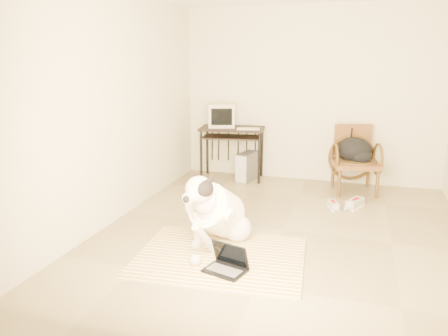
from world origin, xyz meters
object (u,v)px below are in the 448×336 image
at_px(laptop, 227,264).
at_px(crt_monitor, 221,115).
at_px(rattan_chair, 355,159).
at_px(pc_tower, 247,166).
at_px(computer_desk, 232,135).
at_px(dog, 217,213).
at_px(backpack, 356,151).

bearing_deg(laptop, crt_monitor, 108.42).
distance_m(laptop, rattan_chair, 3.17).
distance_m(crt_monitor, pc_tower, 0.92).
relative_size(computer_desk, pc_tower, 2.11).
height_order(dog, backpack, dog).
height_order(crt_monitor, backpack, crt_monitor).
bearing_deg(rattan_chair, pc_tower, 176.31).
bearing_deg(rattan_chair, dog, -119.11).
bearing_deg(crt_monitor, pc_tower, -4.64).
bearing_deg(backpack, crt_monitor, 174.58).
bearing_deg(computer_desk, backpack, -4.97).
relative_size(dog, pc_tower, 2.40).
height_order(laptop, computer_desk, computer_desk).
relative_size(crt_monitor, pc_tower, 1.02).
xyz_separation_m(rattan_chair, backpack, (0.00, -0.06, 0.13)).
bearing_deg(pc_tower, backpack, -5.63).
bearing_deg(laptop, backpack, 70.00).
xyz_separation_m(crt_monitor, pc_tower, (0.45, -0.04, -0.80)).
bearing_deg(dog, rattan_chair, 60.89).
bearing_deg(pc_tower, laptop, -79.23).
bearing_deg(crt_monitor, dog, -73.53).
bearing_deg(laptop, computer_desk, 105.37).
bearing_deg(backpack, laptop, -110.00).
distance_m(dog, laptop, 0.68).
height_order(crt_monitor, pc_tower, crt_monitor).
relative_size(laptop, computer_desk, 0.40).
bearing_deg(dog, pc_tower, 96.84).
bearing_deg(backpack, computer_desk, 175.03).
xyz_separation_m(pc_tower, rattan_chair, (1.64, -0.11, 0.26)).
relative_size(dog, computer_desk, 1.14).
height_order(dog, crt_monitor, crt_monitor).
height_order(pc_tower, backpack, backpack).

